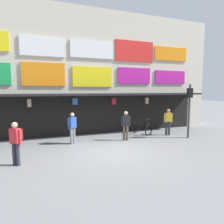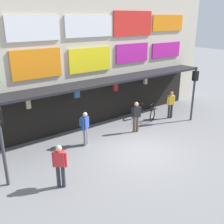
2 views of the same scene
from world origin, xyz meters
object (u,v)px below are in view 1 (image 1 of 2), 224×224
bicycle_parked (142,128)px  pedestrian_in_yellow (16,140)px  pedestrian_in_white (126,124)px  pedestrian_in_purple (72,126)px  traffic_light_far (189,102)px  pedestrian_in_green (168,120)px

bicycle_parked → pedestrian_in_yellow: pedestrian_in_yellow is taller
bicycle_parked → pedestrian_in_yellow: (-7.06, -3.08, 0.59)m
pedestrian_in_white → pedestrian_in_yellow: size_ratio=1.00×
bicycle_parked → pedestrian_in_purple: (-4.60, -0.76, 0.59)m
traffic_light_far → pedestrian_in_green: 1.70m
bicycle_parked → pedestrian_in_yellow: size_ratio=0.80×
traffic_light_far → pedestrian_in_white: (-3.81, 0.71, -1.19)m
traffic_light_far → pedestrian_in_purple: bearing=171.4°
traffic_light_far → pedestrian_in_yellow: traffic_light_far is taller
pedestrian_in_purple → pedestrian_in_yellow: (-2.46, -2.32, 0.00)m
pedestrian_in_purple → traffic_light_far: bearing=-8.6°
bicycle_parked → pedestrian_in_green: 1.74m
traffic_light_far → bicycle_parked: (-2.18, 1.79, -1.75)m
pedestrian_in_green → pedestrian_in_purple: same height
pedestrian_in_white → pedestrian_in_yellow: same height
pedestrian_in_white → pedestrian_in_green: same height
bicycle_parked → pedestrian_in_green: bearing=-28.7°
pedestrian_in_green → pedestrian_in_white: bearing=-174.6°
traffic_light_far → pedestrian_in_purple: size_ratio=1.90×
traffic_light_far → bicycle_parked: bearing=140.7°
pedestrian_in_purple → bicycle_parked: bearing=9.4°
pedestrian_in_yellow → pedestrian_in_green: bearing=15.1°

